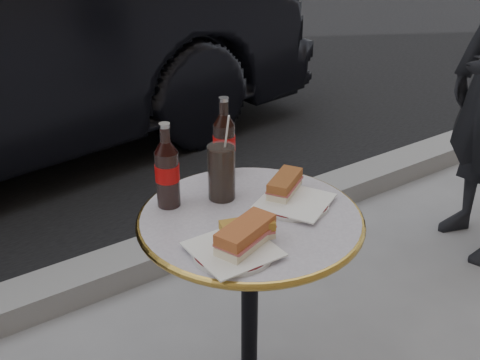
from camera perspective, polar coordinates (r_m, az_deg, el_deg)
curb at (r=2.68m, az=-10.52°, el=-7.92°), size 40.00×0.20×0.12m
bistro_table at (r=1.85m, az=0.90°, el=-13.20°), size 0.62×0.62×0.73m
plate_left at (r=1.48m, az=-0.67°, el=-6.80°), size 0.24×0.24×0.01m
plate_right at (r=1.69m, az=5.18°, el=-2.22°), size 0.24×0.24×0.01m
sandwich_left_a at (r=1.48m, az=0.53°, el=-5.32°), size 0.19×0.13×0.06m
sandwich_left_b at (r=1.51m, az=0.69°, el=-4.85°), size 0.15×0.10×0.05m
sandwich_right at (r=1.72m, az=4.27°, el=-0.49°), size 0.16×0.13×0.05m
cola_bottle_left at (r=1.65m, az=-6.96°, el=1.40°), size 0.08×0.08×0.25m
cola_bottle_right at (r=1.82m, az=-1.52°, el=4.16°), size 0.07×0.07×0.25m
cola_glass at (r=1.69m, az=-1.76°, el=0.77°), size 0.09×0.09×0.16m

